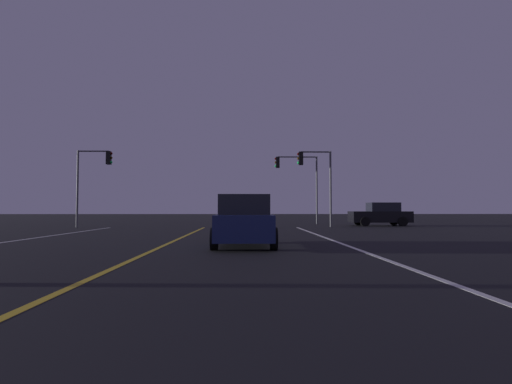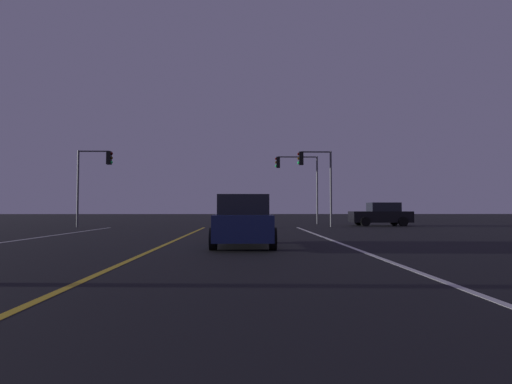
# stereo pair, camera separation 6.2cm
# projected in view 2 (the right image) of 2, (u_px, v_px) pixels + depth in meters

# --- Properties ---
(lane_edge_right) EXTENTS (0.16, 35.08, 0.01)m
(lane_edge_right) POSITION_uv_depth(u_px,v_px,m) (386.00, 260.00, 10.01)
(lane_edge_right) COLOR silver
(lane_edge_right) RESTS_ON ground
(lane_center_divider) EXTENTS (0.16, 35.08, 0.01)m
(lane_center_divider) POSITION_uv_depth(u_px,v_px,m) (129.00, 261.00, 9.87)
(lane_center_divider) COLOR gold
(lane_center_divider) RESTS_ON ground
(car_crossing_side) EXTENTS (4.30, 2.02, 1.70)m
(car_crossing_side) POSITION_uv_depth(u_px,v_px,m) (381.00, 215.00, 30.12)
(car_crossing_side) COLOR black
(car_crossing_side) RESTS_ON ground
(car_lead_same_lane) EXTENTS (2.02, 4.30, 1.70)m
(car_lead_same_lane) POSITION_uv_depth(u_px,v_px,m) (243.00, 222.00, 13.74)
(car_lead_same_lane) COLOR black
(car_lead_same_lane) RESTS_ON ground
(traffic_light_near_right) EXTENTS (2.36, 0.36, 5.20)m
(traffic_light_near_right) POSITION_uv_depth(u_px,v_px,m) (315.00, 171.00, 28.21)
(traffic_light_near_right) COLOR #4C4C51
(traffic_light_near_right) RESTS_ON ground
(traffic_light_near_left) EXTENTS (2.39, 0.36, 5.20)m
(traffic_light_near_left) POSITION_uv_depth(u_px,v_px,m) (95.00, 171.00, 27.88)
(traffic_light_near_left) COLOR #4C4C51
(traffic_light_near_left) RESTS_ON ground
(traffic_light_far_right) EXTENTS (3.52, 0.36, 5.55)m
(traffic_light_far_right) POSITION_uv_depth(u_px,v_px,m) (297.00, 173.00, 33.71)
(traffic_light_far_right) COLOR #4C4C51
(traffic_light_far_right) RESTS_ON ground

